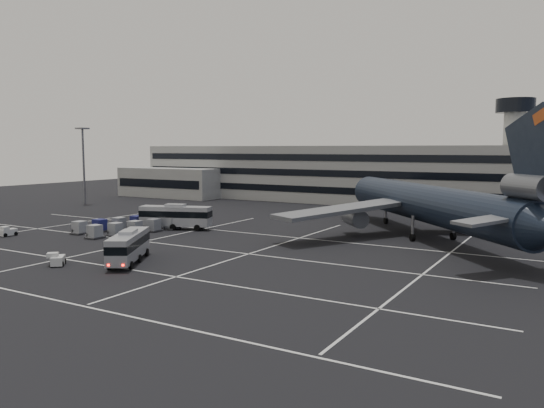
# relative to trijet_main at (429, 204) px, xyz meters

# --- Properties ---
(ground) EXTENTS (260.00, 260.00, 0.00)m
(ground) POSITION_rel_trijet_main_xyz_m (-28.84, -26.99, -5.25)
(ground) COLOR black
(ground) RESTS_ON ground
(lane_markings) EXTENTS (90.00, 55.62, 0.01)m
(lane_markings) POSITION_rel_trijet_main_xyz_m (-27.89, -26.27, -5.24)
(lane_markings) COLOR silver
(lane_markings) RESTS_ON ground
(terminal) EXTENTS (125.00, 26.00, 24.00)m
(terminal) POSITION_rel_trijet_main_xyz_m (-31.78, 44.15, 1.68)
(terminal) COLOR gray
(terminal) RESTS_ON ground
(hills) EXTENTS (352.00, 180.00, 44.00)m
(hills) POSITION_rel_trijet_main_xyz_m (-10.84, 143.01, -17.32)
(hills) COLOR #38332B
(hills) RESTS_ON ground
(lightpole_left) EXTENTS (2.40, 2.40, 18.28)m
(lightpole_left) POSITION_rel_trijet_main_xyz_m (-83.84, 8.01, 6.57)
(lightpole_left) COLOR slate
(lightpole_left) RESTS_ON ground
(trijet_main) EXTENTS (42.45, 46.84, 18.08)m
(trijet_main) POSITION_rel_trijet_main_xyz_m (0.00, 0.00, 0.00)
(trijet_main) COLOR black
(trijet_main) RESTS_ON ground
(bus_near) EXTENTS (7.69, 10.62, 3.83)m
(bus_near) POSITION_rel_trijet_main_xyz_m (-26.27, -34.34, -3.15)
(bus_near) COLOR #9D9FA5
(bus_near) RESTS_ON ground
(bus_far) EXTENTS (12.14, 6.57, 4.20)m
(bus_far) POSITION_rel_trijet_main_xyz_m (-38.64, -11.59, -2.95)
(bus_far) COLOR #9D9FA5
(bus_far) RESTS_ON ground
(tug_a) EXTENTS (1.48, 2.41, 1.52)m
(tug_a) POSITION_rel_trijet_main_xyz_m (-56.23, -30.06, -4.58)
(tug_a) COLOR beige
(tug_a) RESTS_ON ground
(tug_b) EXTENTS (2.63, 2.68, 1.51)m
(tug_b) POSITION_rel_trijet_main_xyz_m (-32.07, -39.69, -4.58)
(tug_b) COLOR beige
(tug_b) RESTS_ON ground
(uld_cluster) EXTENTS (11.87, 17.19, 2.04)m
(uld_cluster) POSITION_rel_trijet_main_xyz_m (-43.70, -17.63, -4.25)
(uld_cluster) COLOR #2D2D30
(uld_cluster) RESTS_ON ground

